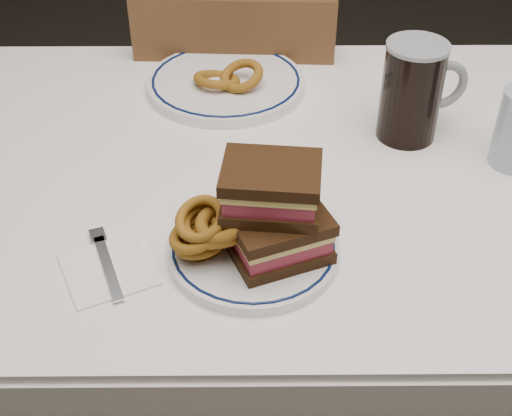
{
  "coord_description": "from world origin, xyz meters",
  "views": [
    {
      "loc": [
        -0.09,
        -0.96,
        1.43
      ],
      "look_at": [
        -0.08,
        -0.2,
        0.82
      ],
      "focal_mm": 50.0,
      "sensor_mm": 36.0,
      "label": 1
    }
  ],
  "objects_px": {
    "chair_far": "(239,141)",
    "beer_mug": "(414,90)",
    "far_plate": "(226,83)",
    "reuben_sandwich": "(275,211)",
    "main_plate": "(253,249)"
  },
  "relations": [
    {
      "from": "main_plate",
      "to": "beer_mug",
      "type": "relative_size",
      "value": 1.41
    },
    {
      "from": "reuben_sandwich",
      "to": "main_plate",
      "type": "bearing_deg",
      "value": 166.87
    },
    {
      "from": "main_plate",
      "to": "reuben_sandwich",
      "type": "height_order",
      "value": "reuben_sandwich"
    },
    {
      "from": "beer_mug",
      "to": "reuben_sandwich",
      "type": "bearing_deg",
      "value": -127.55
    },
    {
      "from": "chair_far",
      "to": "far_plate",
      "type": "bearing_deg",
      "value": -94.56
    },
    {
      "from": "chair_far",
      "to": "beer_mug",
      "type": "distance_m",
      "value": 0.61
    },
    {
      "from": "far_plate",
      "to": "beer_mug",
      "type": "bearing_deg",
      "value": -27.5
    },
    {
      "from": "chair_far",
      "to": "main_plate",
      "type": "relative_size",
      "value": 3.66
    },
    {
      "from": "chair_far",
      "to": "main_plate",
      "type": "xyz_separation_m",
      "value": [
        0.03,
        -0.7,
        0.28
      ]
    },
    {
      "from": "beer_mug",
      "to": "far_plate",
      "type": "relative_size",
      "value": 0.57
    },
    {
      "from": "main_plate",
      "to": "far_plate",
      "type": "height_order",
      "value": "far_plate"
    },
    {
      "from": "chair_far",
      "to": "reuben_sandwich",
      "type": "xyz_separation_m",
      "value": [
        0.06,
        -0.71,
        0.35
      ]
    },
    {
      "from": "chair_far",
      "to": "beer_mug",
      "type": "relative_size",
      "value": 5.16
    },
    {
      "from": "main_plate",
      "to": "far_plate",
      "type": "distance_m",
      "value": 0.47
    },
    {
      "from": "chair_far",
      "to": "main_plate",
      "type": "bearing_deg",
      "value": -87.38
    }
  ]
}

